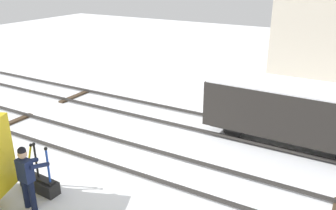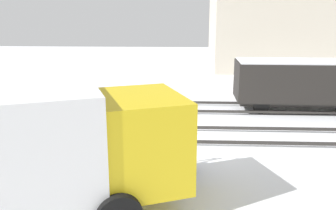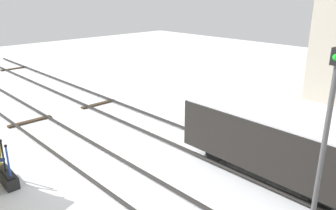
{
  "view_description": "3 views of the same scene",
  "coord_description": "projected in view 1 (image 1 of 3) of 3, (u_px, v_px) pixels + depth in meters",
  "views": [
    {
      "loc": [
        5.72,
        -7.87,
        5.64
      ],
      "look_at": [
        0.04,
        2.14,
        1.19
      ],
      "focal_mm": 37.29,
      "sensor_mm": 36.0,
      "label": 1
    },
    {
      "loc": [
        -0.95,
        -11.63,
        4.16
      ],
      "look_at": [
        -1.5,
        0.07,
        1.1
      ],
      "focal_mm": 39.5,
      "sensor_mm": 36.0,
      "label": 2
    },
    {
      "loc": [
        8.55,
        -5.19,
        5.54
      ],
      "look_at": [
        0.03,
        2.96,
        1.57
      ],
      "focal_mm": 35.78,
      "sensor_mm": 36.0,
      "label": 3
    }
  ],
  "objects": [
    {
      "name": "ground_plane",
      "position": [
        134.0,
        161.0,
        11.05
      ],
      "size": [
        60.0,
        60.0,
        0.0
      ],
      "primitive_type": "plane",
      "color": "white"
    },
    {
      "name": "track_main_line",
      "position": [
        134.0,
        158.0,
        11.01
      ],
      "size": [
        44.0,
        1.94,
        0.18
      ],
      "color": "#2D2B28",
      "rests_on": "ground_plane"
    },
    {
      "name": "track_siding_near",
      "position": [
        185.0,
        119.0,
        13.91
      ],
      "size": [
        44.0,
        1.94,
        0.18
      ],
      "color": "#2D2B28",
      "rests_on": "ground_plane"
    },
    {
      "name": "switch_lever_frame",
      "position": [
        39.0,
        182.0,
        9.5
      ],
      "size": [
        1.25,
        0.41,
        1.45
      ],
      "rotation": [
        0.0,
        0.0,
        -0.04
      ],
      "color": "black",
      "rests_on": "ground_plane"
    },
    {
      "name": "rail_worker",
      "position": [
        27.0,
        174.0,
        8.51
      ],
      "size": [
        0.55,
        0.68,
        1.75
      ],
      "rotation": [
        0.0,
        0.0,
        -0.04
      ],
      "color": "#111831",
      "rests_on": "ground_plane"
    },
    {
      "name": "freight_car_near_switch",
      "position": [
        292.0,
        111.0,
        11.66
      ],
      "size": [
        5.7,
        2.01,
        2.13
      ],
      "rotation": [
        0.0,
        0.0,
        -0.02
      ],
      "color": "#2D2B28",
      "rests_on": "ground_plane"
    }
  ]
}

